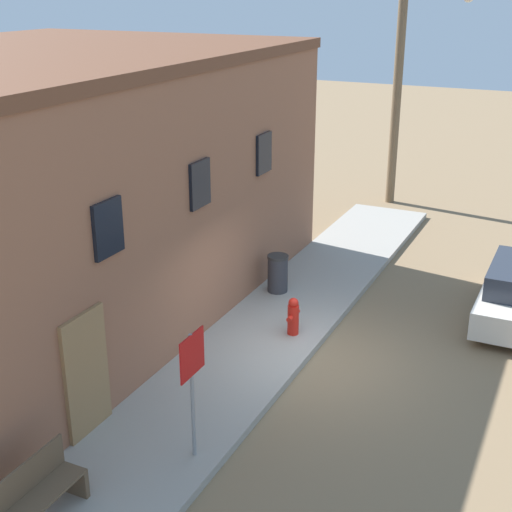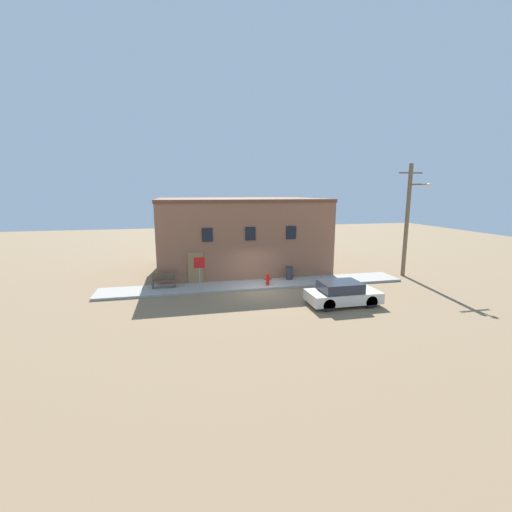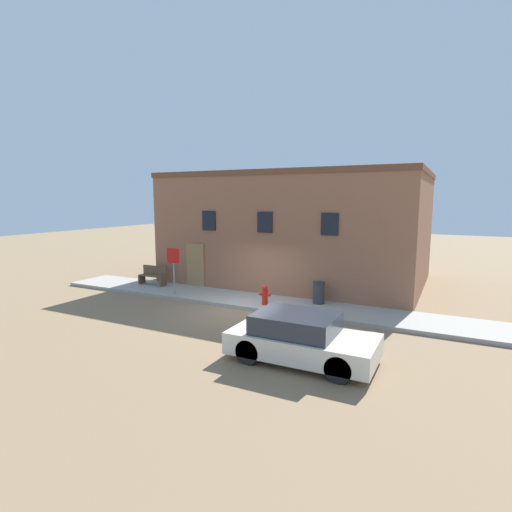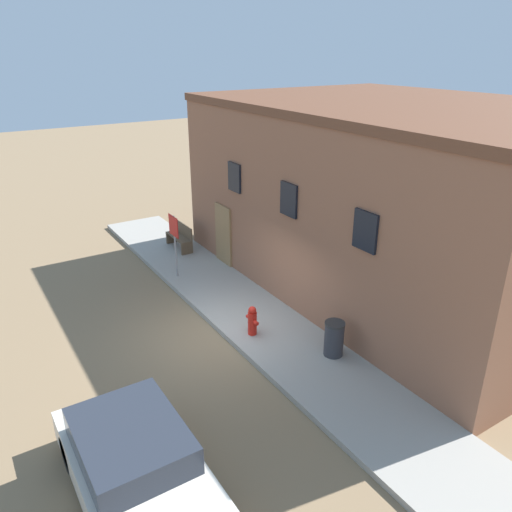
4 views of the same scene
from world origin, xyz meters
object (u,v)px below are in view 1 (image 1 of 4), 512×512
(fire_hydrant, at_px, (293,316))
(utility_pole, at_px, (402,71))
(trash_bin, at_px, (278,273))
(bench, at_px, (36,496))
(stop_sign, at_px, (192,372))

(fire_hydrant, height_order, utility_pole, utility_pole)
(utility_pole, bearing_deg, trash_bin, 177.54)
(fire_hydrant, bearing_deg, utility_pole, 4.27)
(fire_hydrant, height_order, bench, bench)
(utility_pole, bearing_deg, fire_hydrant, -175.73)
(stop_sign, bearing_deg, trash_bin, 12.43)
(fire_hydrant, distance_m, utility_pole, 11.23)
(stop_sign, height_order, bench, stop_sign)
(bench, bearing_deg, utility_pole, -0.49)
(fire_hydrant, bearing_deg, bench, 171.85)
(fire_hydrant, bearing_deg, trash_bin, 32.19)
(stop_sign, relative_size, bench, 1.43)
(bench, relative_size, utility_pole, 0.18)
(fire_hydrant, xyz_separation_m, stop_sign, (-4.35, -0.20, 1.04))
(bench, height_order, utility_pole, utility_pole)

